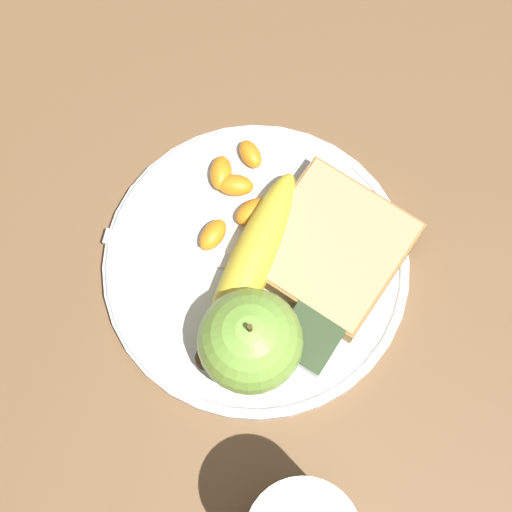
{
  "coord_description": "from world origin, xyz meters",
  "views": [
    {
      "loc": [
        0.16,
        0.1,
        0.63
      ],
      "look_at": [
        0.0,
        0.0,
        0.03
      ],
      "focal_mm": 60.0,
      "sensor_mm": 36.0,
      "label": 1
    }
  ],
  "objects_px": {
    "bread_slice": "(332,248)",
    "fork": "(253,267)",
    "jam_packet": "(312,334)",
    "apple": "(250,341)",
    "plate": "(256,266)",
    "banana": "(247,269)"
  },
  "relations": [
    {
      "from": "bread_slice",
      "to": "fork",
      "type": "xyz_separation_m",
      "value": [
        0.04,
        -0.04,
        -0.01
      ]
    },
    {
      "from": "jam_packet",
      "to": "apple",
      "type": "bearing_deg",
      "value": -44.0
    },
    {
      "from": "plate",
      "to": "fork",
      "type": "bearing_deg",
      "value": -4.54
    },
    {
      "from": "banana",
      "to": "bread_slice",
      "type": "distance_m",
      "value": 0.07
    },
    {
      "from": "fork",
      "to": "apple",
      "type": "bearing_deg",
      "value": -79.26
    },
    {
      "from": "apple",
      "to": "fork",
      "type": "xyz_separation_m",
      "value": [
        -0.06,
        -0.03,
        -0.04
      ]
    },
    {
      "from": "fork",
      "to": "jam_packet",
      "type": "bearing_deg",
      "value": -39.3
    },
    {
      "from": "fork",
      "to": "jam_packet",
      "type": "height_order",
      "value": "jam_packet"
    },
    {
      "from": "plate",
      "to": "jam_packet",
      "type": "distance_m",
      "value": 0.07
    },
    {
      "from": "apple",
      "to": "bread_slice",
      "type": "height_order",
      "value": "apple"
    },
    {
      "from": "plate",
      "to": "fork",
      "type": "xyz_separation_m",
      "value": [
        0.0,
        -0.0,
        0.01
      ]
    },
    {
      "from": "banana",
      "to": "fork",
      "type": "height_order",
      "value": "banana"
    },
    {
      "from": "apple",
      "to": "fork",
      "type": "bearing_deg",
      "value": -149.26
    },
    {
      "from": "plate",
      "to": "jam_packet",
      "type": "height_order",
      "value": "jam_packet"
    },
    {
      "from": "plate",
      "to": "apple",
      "type": "relative_size",
      "value": 2.8
    },
    {
      "from": "banana",
      "to": "bread_slice",
      "type": "height_order",
      "value": "banana"
    },
    {
      "from": "apple",
      "to": "fork",
      "type": "relative_size",
      "value": 0.44
    },
    {
      "from": "apple",
      "to": "jam_packet",
      "type": "distance_m",
      "value": 0.05
    },
    {
      "from": "plate",
      "to": "bread_slice",
      "type": "relative_size",
      "value": 2.16
    },
    {
      "from": "apple",
      "to": "fork",
      "type": "height_order",
      "value": "apple"
    },
    {
      "from": "banana",
      "to": "fork",
      "type": "xyz_separation_m",
      "value": [
        -0.01,
        0.0,
        -0.01
      ]
    },
    {
      "from": "banana",
      "to": "fork",
      "type": "distance_m",
      "value": 0.02
    }
  ]
}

